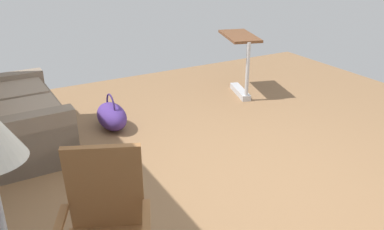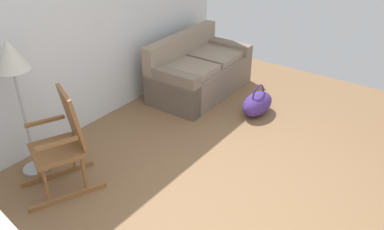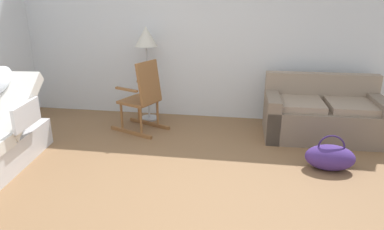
{
  "view_description": "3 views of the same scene",
  "coord_description": "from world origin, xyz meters",
  "px_view_note": "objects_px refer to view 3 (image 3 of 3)",
  "views": [
    {
      "loc": [
        -2.55,
        2.04,
        2.06
      ],
      "look_at": [
        -0.03,
        0.63,
        0.83
      ],
      "focal_mm": 38.48,
      "sensor_mm": 36.0,
      "label": 1
    },
    {
      "loc": [
        -2.55,
        -1.37,
        2.66
      ],
      "look_at": [
        0.27,
        0.69,
        0.68
      ],
      "focal_mm": 37.12,
      "sensor_mm": 36.0,
      "label": 2
    },
    {
      "loc": [
        0.79,
        -3.15,
        1.95
      ],
      "look_at": [
        0.21,
        0.49,
        0.66
      ],
      "focal_mm": 32.75,
      "sensor_mm": 36.0,
      "label": 3
    }
  ],
  "objects_px": {
    "couch": "(323,116)",
    "rocking_chair": "(143,98)",
    "floor_lamp": "(146,43)",
    "duffel_bag": "(330,157)"
  },
  "relations": [
    {
      "from": "couch",
      "to": "rocking_chair",
      "type": "xyz_separation_m",
      "value": [
        -2.56,
        -0.18,
        0.2
      ]
    },
    {
      "from": "floor_lamp",
      "to": "duffel_bag",
      "type": "xyz_separation_m",
      "value": [
        2.53,
        -1.35,
        -1.07
      ]
    },
    {
      "from": "duffel_bag",
      "to": "rocking_chair",
      "type": "bearing_deg",
      "value": 161.07
    },
    {
      "from": "rocking_chair",
      "to": "floor_lamp",
      "type": "bearing_deg",
      "value": 96.96
    },
    {
      "from": "couch",
      "to": "rocking_chair",
      "type": "height_order",
      "value": "rocking_chair"
    },
    {
      "from": "floor_lamp",
      "to": "couch",
      "type": "bearing_deg",
      "value": -6.88
    },
    {
      "from": "couch",
      "to": "floor_lamp",
      "type": "bearing_deg",
      "value": 173.12
    },
    {
      "from": "floor_lamp",
      "to": "rocking_chair",
      "type": "bearing_deg",
      "value": -83.04
    },
    {
      "from": "duffel_bag",
      "to": "floor_lamp",
      "type": "bearing_deg",
      "value": 151.98
    },
    {
      "from": "rocking_chair",
      "to": "duffel_bag",
      "type": "bearing_deg",
      "value": -18.93
    }
  ]
}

